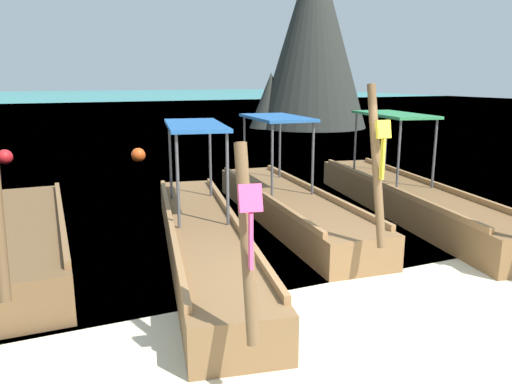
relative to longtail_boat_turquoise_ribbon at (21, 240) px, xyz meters
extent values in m
plane|color=beige|center=(3.76, -4.04, -0.34)|extent=(120.00, 120.00, 0.00)
plane|color=teal|center=(3.76, 57.24, -0.33)|extent=(120.00, 120.00, 0.00)
cube|color=brown|center=(0.00, 0.02, -0.02)|extent=(1.41, 5.35, 0.64)
cube|color=brown|center=(0.63, 0.01, 0.35)|extent=(0.15, 4.91, 0.10)
cube|color=brown|center=(2.71, -1.01, -0.06)|extent=(2.38, 6.90, 0.56)
cube|color=#9F7246|center=(2.21, -0.91, 0.28)|extent=(1.27, 6.17, 0.10)
cube|color=#9F7246|center=(3.21, -1.11, 0.28)|extent=(1.27, 6.17, 0.10)
cylinder|color=brown|center=(2.03, -4.49, 1.08)|extent=(0.25, 0.69, 1.75)
cube|color=#F24C8C|center=(2.01, -4.63, 1.52)|extent=(0.22, 0.17, 0.25)
cube|color=#F24C8C|center=(2.00, -4.65, 1.15)|extent=(0.04, 0.08, 0.51)
cylinder|color=#4C4C51|center=(2.30, -1.10, 0.96)|extent=(0.06, 0.06, 1.47)
cylinder|color=#4C4C51|center=(3.05, -1.25, 0.96)|extent=(0.06, 0.06, 1.47)
cylinder|color=#4C4C51|center=(2.69, 0.90, 0.96)|extent=(0.06, 0.06, 1.47)
cylinder|color=#4C4C51|center=(3.44, 0.76, 0.96)|extent=(0.06, 0.06, 1.47)
cube|color=#235BA3|center=(2.87, -0.17, 1.73)|extent=(1.35, 2.38, 0.06)
cube|color=brown|center=(4.92, 0.22, -0.05)|extent=(1.79, 6.18, 0.57)
cube|color=#9F7246|center=(4.35, 0.27, 0.29)|extent=(0.61, 5.59, 0.10)
cube|color=#9F7246|center=(5.49, 0.16, 0.29)|extent=(0.61, 5.59, 0.10)
cylinder|color=brown|center=(4.62, -2.91, 1.33)|extent=(0.18, 0.61, 2.22)
cube|color=yellow|center=(4.61, -3.02, 1.85)|extent=(0.21, 0.13, 0.25)
cube|color=yellow|center=(4.61, -3.04, 1.45)|extent=(0.04, 0.08, 0.55)
cylinder|color=#4C4C51|center=(4.48, 0.11, 0.96)|extent=(0.05, 0.05, 1.44)
cylinder|color=#4C4C51|center=(5.33, 0.02, 0.96)|extent=(0.05, 0.05, 1.44)
cylinder|color=#4C4C51|center=(4.65, 1.92, 0.96)|extent=(0.05, 0.05, 1.44)
cylinder|color=#4C4C51|center=(5.50, 1.84, 0.96)|extent=(0.05, 0.05, 1.44)
cube|color=#235BA3|center=(4.99, 0.97, 1.71)|extent=(1.23, 2.12, 0.06)
cube|color=brown|center=(7.48, -0.36, -0.03)|extent=(2.42, 7.09, 0.61)
cube|color=#996C3F|center=(6.95, -0.26, 0.32)|extent=(1.25, 6.34, 0.10)
cube|color=#996C3F|center=(8.01, -0.46, 0.32)|extent=(1.25, 6.34, 0.10)
cylinder|color=#4C4C51|center=(7.05, -0.45, 0.99)|extent=(0.06, 0.06, 1.42)
cylinder|color=#4C4C51|center=(7.84, -0.60, 0.99)|extent=(0.06, 0.06, 1.42)
cylinder|color=#4C4C51|center=(7.43, 1.61, 0.99)|extent=(0.06, 0.06, 1.42)
cylinder|color=#4C4C51|center=(8.23, 1.46, 0.99)|extent=(0.06, 0.06, 1.42)
cube|color=#2D844C|center=(7.64, 0.50, 1.73)|extent=(1.39, 2.44, 0.06)
cone|color=#2D302B|center=(15.39, 17.51, 4.93)|extent=(6.37, 6.37, 10.53)
cone|color=#32352F|center=(13.00, 18.15, 1.25)|extent=(2.51, 2.51, 3.18)
sphere|color=#EA5119|center=(3.50, 8.84, -0.09)|extent=(0.49, 0.49, 0.49)
sphere|color=red|center=(-0.72, 10.13, -0.08)|extent=(0.51, 0.51, 0.51)
camera|label=1|loc=(0.43, -8.36, 2.51)|focal=34.66mm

